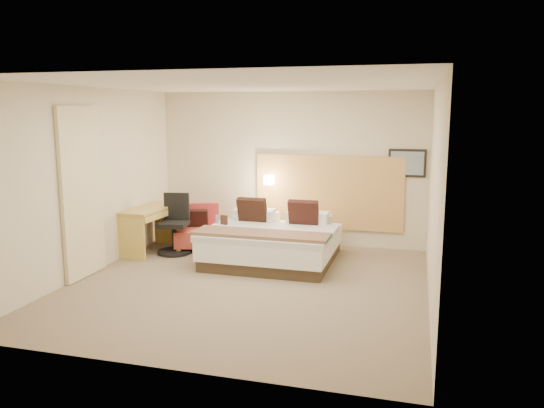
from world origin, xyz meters
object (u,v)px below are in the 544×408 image
(lounge_chair, at_px, (197,231))
(side_table, at_px, (221,240))
(bed, at_px, (273,241))
(desk, at_px, (151,217))
(desk_chair, at_px, (175,229))

(lounge_chair, relative_size, side_table, 1.52)
(bed, distance_m, side_table, 0.88)
(lounge_chair, bearing_deg, desk, -152.17)
(side_table, relative_size, desk_chair, 0.60)
(desk_chair, bearing_deg, desk, -177.91)
(lounge_chair, xyz_separation_m, side_table, (0.58, -0.39, -0.02))
(desk, distance_m, desk_chair, 0.47)
(lounge_chair, relative_size, desk_chair, 0.91)
(side_table, height_order, desk_chair, desk_chair)
(bed, bearing_deg, desk_chair, 179.64)
(side_table, relative_size, desk, 0.47)
(lounge_chair, height_order, side_table, lounge_chair)
(bed, bearing_deg, lounge_chair, 166.22)
(side_table, height_order, desk, desk)
(desk, bearing_deg, lounge_chair, 27.83)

